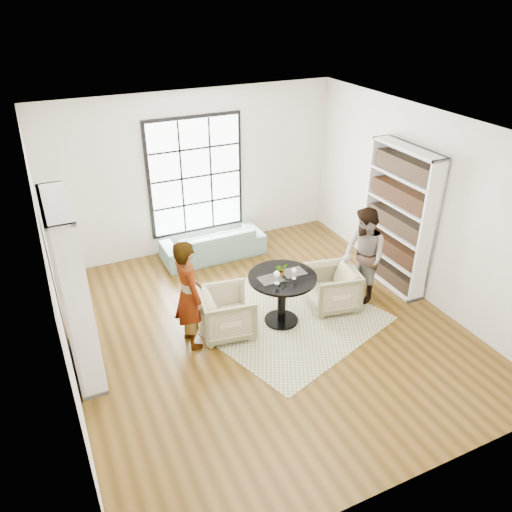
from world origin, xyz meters
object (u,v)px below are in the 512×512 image
pedestal_table (282,289)px  person_left (189,295)px  wine_glass_right (294,271)px  armchair_right (332,288)px  flower_centerpiece (281,270)px  armchair_left (227,313)px  wine_glass_left (277,275)px  sofa (213,243)px  person_right (364,256)px

pedestal_table → person_left: person_left is taller
wine_glass_right → armchair_right: bearing=11.0°
pedestal_table → flower_centerpiece: flower_centerpiece is taller
armchair_left → wine_glass_left: wine_glass_left is taller
pedestal_table → wine_glass_left: bearing=-140.2°
person_left → sofa: bearing=-32.4°
armchair_left → person_left: bearing=98.4°
armchair_left → wine_glass_right: bearing=-94.2°
person_left → person_right: person_left is taller
wine_glass_left → flower_centerpiece: (0.15, 0.17, -0.05)m
person_left → person_right: size_ratio=1.04×
person_right → flower_centerpiece: (-1.48, -0.00, 0.12)m
person_left → wine_glass_left: bearing=-105.5°
pedestal_table → armchair_left: (-0.86, 0.10, -0.23)m
pedestal_table → sofa: size_ratio=0.53×
flower_centerpiece → person_right: bearing=0.0°
wine_glass_left → wine_glass_right: bearing=2.9°
armchair_left → flower_centerpiece: size_ratio=3.84×
sofa → flower_centerpiece: 2.46m
wine_glass_left → flower_centerpiece: size_ratio=1.02×
pedestal_table → wine_glass_left: 0.43m
person_right → flower_centerpiece: size_ratio=7.89×
wine_glass_left → wine_glass_right: wine_glass_left is taller
sofa → wine_glass_left: wine_glass_left is taller
armchair_left → person_right: person_right is taller
person_left → flower_centerpiece: (1.40, -0.07, 0.09)m
sofa → flower_centerpiece: (0.20, -2.37, 0.63)m
pedestal_table → wine_glass_left: (-0.17, -0.14, 0.37)m
armchair_right → person_left: (-2.33, 0.07, 0.48)m
pedestal_table → wine_glass_left: size_ratio=4.95×
sofa → wine_glass_left: size_ratio=9.35×
armchair_right → person_left: 2.38m
armchair_left → person_right: 2.37m
person_right → armchair_right: bearing=-87.4°
pedestal_table → person_left: 1.43m
pedestal_table → armchair_left: bearing=173.6°
sofa → armchair_right: bearing=114.7°
sofa → armchair_left: bearing=73.4°
sofa → wine_glass_left: (0.04, -2.54, 0.68)m
person_left → flower_centerpiece: size_ratio=8.19×
person_right → wine_glass_right: size_ratio=9.26×
sofa → armchair_left: size_ratio=2.49×
person_left → pedestal_table: bearing=-98.8°
person_right → flower_centerpiece: person_right is taller
wine_glass_right → flower_centerpiece: bearing=131.3°
armchair_left → person_left: size_ratio=0.47×
wine_glass_left → sofa: bearing=91.0°
pedestal_table → person_right: 1.48m
armchair_right → wine_glass_left: wine_glass_left is taller
sofa → wine_glass_left: 2.63m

